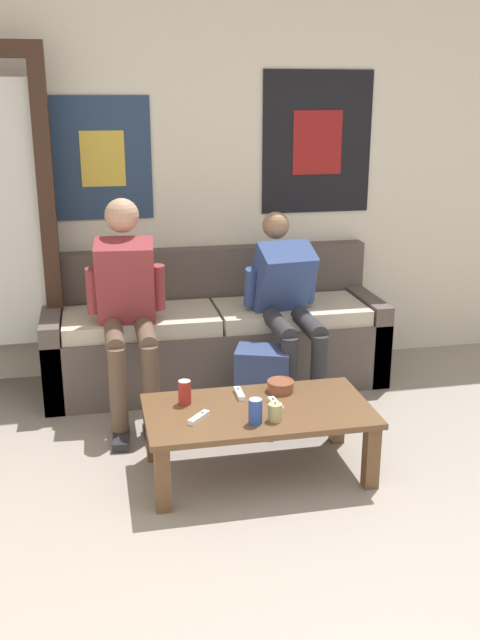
{
  "coord_description": "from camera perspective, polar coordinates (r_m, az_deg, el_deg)",
  "views": [
    {
      "loc": [
        -0.95,
        -1.91,
        1.84
      ],
      "look_at": [
        -0.19,
        1.69,
        0.68
      ],
      "focal_mm": 40.0,
      "sensor_mm": 36.0,
      "label": 1
    }
  ],
  "objects": [
    {
      "name": "wall_back",
      "position": [
        4.89,
        -0.59,
        10.88
      ],
      "size": [
        10.0,
        0.07,
        2.55
      ],
      "color": "silver",
      "rests_on": "ground_plane"
    },
    {
      "name": "person_seated_adult",
      "position": [
        4.21,
        -9.0,
        1.54
      ],
      "size": [
        0.47,
        0.84,
        1.27
      ],
      "color": "brown",
      "rests_on": "ground_plane"
    },
    {
      "name": "coffee_table",
      "position": [
        3.59,
        1.46,
        -7.91
      ],
      "size": [
        1.13,
        0.61,
        0.36
      ],
      "color": "brown",
      "rests_on": "ground_plane"
    },
    {
      "name": "drink_can_red",
      "position": [
        3.61,
        -4.45,
        -5.78
      ],
      "size": [
        0.07,
        0.07,
        0.12
      ],
      "color": "maroon",
      "rests_on": "coffee_table"
    },
    {
      "name": "drink_can_blue",
      "position": [
        3.39,
        1.24,
        -7.32
      ],
      "size": [
        0.07,
        0.07,
        0.12
      ],
      "color": "#28479E",
      "rests_on": "coffee_table"
    },
    {
      "name": "person_seated_teen",
      "position": [
        4.4,
        3.77,
        1.51
      ],
      "size": [
        0.47,
        0.97,
        1.14
      ],
      "color": "#2D2D33",
      "rests_on": "ground_plane"
    },
    {
      "name": "couch",
      "position": [
        4.74,
        -2.03,
        -1.45
      ],
      "size": [
        2.2,
        0.7,
        0.86
      ],
      "color": "#564C47",
      "rests_on": "ground_plane"
    },
    {
      "name": "game_controller_near_right",
      "position": [
        3.59,
        2.85,
        -6.73
      ],
      "size": [
        0.05,
        0.15,
        0.03
      ],
      "color": "white",
      "rests_on": "coffee_table"
    },
    {
      "name": "backpack",
      "position": [
        4.18,
        1.83,
        -5.4
      ],
      "size": [
        0.37,
        0.33,
        0.45
      ],
      "color": "navy",
      "rests_on": "ground_plane"
    },
    {
      "name": "game_controller_far_center",
      "position": [
        3.71,
        -0.05,
        -5.91
      ],
      "size": [
        0.04,
        0.14,
        0.03
      ],
      "color": "white",
      "rests_on": "coffee_table"
    },
    {
      "name": "game_controller_near_left",
      "position": [
        3.45,
        -3.31,
        -7.8
      ],
      "size": [
        0.12,
        0.13,
        0.03
      ],
      "color": "white",
      "rests_on": "coffee_table"
    },
    {
      "name": "ceramic_bowl",
      "position": [
        3.76,
        3.26,
        -5.22
      ],
      "size": [
        0.15,
        0.15,
        0.06
      ],
      "color": "brown",
      "rests_on": "coffee_table"
    },
    {
      "name": "pillar_candle",
      "position": [
        3.43,
        2.82,
        -7.38
      ],
      "size": [
        0.07,
        0.07,
        0.1
      ],
      "color": "tan",
      "rests_on": "coffee_table"
    }
  ]
}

